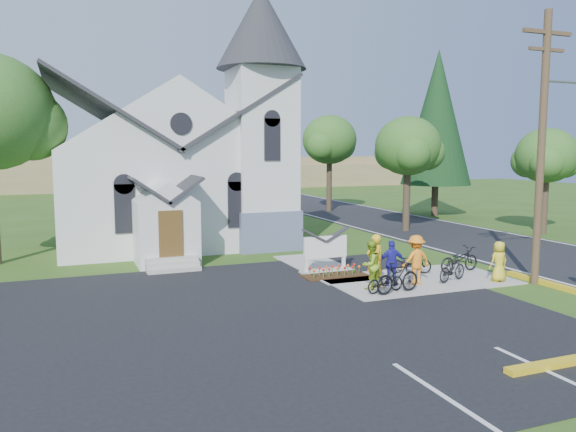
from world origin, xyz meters
name	(u,v)px	position (x,y,z in m)	size (l,w,h in m)	color
ground	(392,287)	(0.00, 0.00, 0.00)	(120.00, 120.00, 0.00)	#315317
parking_lot	(221,324)	(-7.00, -2.00, 0.01)	(20.00, 16.00, 0.02)	black
road	(400,224)	(10.00, 15.00, 0.01)	(8.00, 90.00, 0.02)	black
sidewalk	(418,280)	(1.50, 0.50, 0.03)	(7.00, 4.00, 0.05)	#9C968D
church	(177,145)	(-5.48, 12.48, 5.25)	(12.35, 12.00, 13.00)	silver
church_sign	(325,247)	(-1.20, 3.20, 1.03)	(2.20, 0.40, 1.70)	#9C968D
flower_bed	(335,276)	(-1.20, 2.30, 0.04)	(2.60, 1.10, 0.07)	#351D0E
utility_pole	(543,139)	(5.36, -1.50, 5.40)	(3.45, 0.28, 10.00)	#422C21
tree_road_near	(408,147)	(8.50, 12.00, 5.21)	(4.00, 4.00, 7.05)	#33251B
tree_road_mid	(330,140)	(9.00, 24.00, 5.78)	(4.40, 4.40, 7.80)	#33251B
tree_road_far	(547,156)	(15.50, 8.00, 4.63)	(3.60, 3.60, 6.30)	#33251B
conifer	(437,118)	(15.00, 18.00, 7.39)	(5.20, 5.20, 12.40)	#33251B
distant_hills	(183,171)	(3.36, 56.33, 2.17)	(61.00, 10.00, 5.60)	olive
cyclist_0	(375,261)	(-0.75, -0.01, 1.03)	(0.71, 0.47, 1.96)	yellow
bike_0	(385,281)	(-0.74, -0.74, 0.45)	(0.53, 1.53, 0.81)	black
cyclist_1	(370,265)	(-0.97, -0.08, 0.92)	(0.85, 0.66, 1.75)	#82AD20
bike_1	(398,277)	(-0.41, -1.00, 0.61)	(0.52, 1.85, 1.11)	black
cyclist_2	(392,263)	(-0.02, 0.01, 0.89)	(0.99, 0.41, 1.68)	#2522AA
bike_2	(410,263)	(1.79, 1.50, 0.49)	(0.59, 1.69, 0.89)	black
cyclist_3	(416,260)	(0.94, -0.09, 0.97)	(1.19, 0.68, 1.84)	orange
bike_3	(452,269)	(2.48, -0.26, 0.53)	(0.45, 1.61, 0.97)	black
cyclist_4	(499,261)	(4.11, -0.90, 0.82)	(0.75, 0.49, 1.54)	yellow
bike_4	(459,259)	(3.80, 1.01, 0.57)	(0.69, 1.97, 1.04)	black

